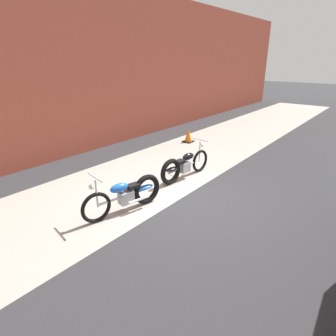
% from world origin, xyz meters
% --- Properties ---
extents(ground_plane, '(80.00, 80.00, 0.00)m').
position_xyz_m(ground_plane, '(0.00, 0.00, 0.00)').
color(ground_plane, '#2D2D30').
extents(sidewalk_slab, '(36.00, 3.50, 0.01)m').
position_xyz_m(sidewalk_slab, '(0.00, 1.75, 0.00)').
color(sidewalk_slab, '#9E998E').
rests_on(sidewalk_slab, ground).
extents(brick_building_wall, '(36.00, 0.50, 5.78)m').
position_xyz_m(brick_building_wall, '(0.00, 5.20, 2.89)').
color(brick_building_wall, brown).
rests_on(brick_building_wall, ground).
extents(motorcycle_blue, '(1.99, 0.70, 1.03)m').
position_xyz_m(motorcycle_blue, '(-1.21, 0.60, 0.40)').
color(motorcycle_blue, black).
rests_on(motorcycle_blue, ground).
extents(motorcycle_black, '(2.01, 0.58, 1.03)m').
position_xyz_m(motorcycle_black, '(0.98, 0.70, 0.40)').
color(motorcycle_black, black).
rests_on(motorcycle_black, ground).
extents(traffic_cone, '(0.40, 0.40, 0.55)m').
position_xyz_m(traffic_cone, '(4.28, 2.77, 0.25)').
color(traffic_cone, orange).
rests_on(traffic_cone, ground).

